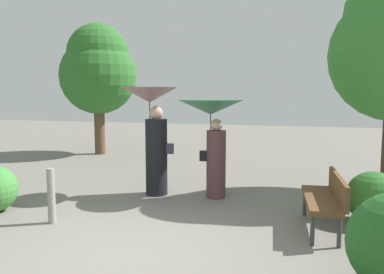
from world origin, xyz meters
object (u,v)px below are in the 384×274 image
person_left (153,122)px  park_bench (327,197)px  path_marker_post (51,196)px  tree_mid_left (98,69)px  person_right (212,124)px

person_left → park_bench: person_left is taller
park_bench → path_marker_post: (-4.11, -0.79, -0.08)m
person_left → tree_mid_left: (-3.57, 4.44, 1.32)m
park_bench → tree_mid_left: (-6.78, 5.75, 2.26)m
park_bench → tree_mid_left: 9.17m
person_left → path_marker_post: person_left is taller
person_left → tree_mid_left: bearing=35.9°
person_left → path_marker_post: size_ratio=2.46×
person_left → path_marker_post: bearing=153.9°
person_right → path_marker_post: size_ratio=2.18×
park_bench → tree_mid_left: bearing=-134.2°
person_right → path_marker_post: person_right is taller
tree_mid_left → path_marker_post: size_ratio=4.88×
person_right → park_bench: bearing=-127.2°
person_left → person_right: bearing=-88.7°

